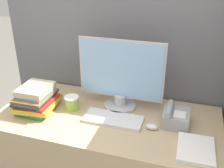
# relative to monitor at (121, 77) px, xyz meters

# --- Properties ---
(cubicle_panel_rear) EXTENTS (1.87, 0.04, 1.78)m
(cubicle_panel_rear) POSITION_rel_monitor_xyz_m (-0.05, 0.24, -0.08)
(cubicle_panel_rear) COLOR slate
(cubicle_panel_rear) RESTS_ON ground_plane
(desk) EXTENTS (1.47, 0.70, 0.74)m
(desk) POSITION_rel_monitor_xyz_m (-0.05, -0.15, -0.60)
(desk) COLOR tan
(desk) RESTS_ON ground_plane
(monitor) EXTENTS (0.58, 0.22, 0.48)m
(monitor) POSITION_rel_monitor_xyz_m (0.00, 0.00, 0.00)
(monitor) COLOR #B7B7BC
(monitor) RESTS_ON desk
(keyboard) EXTENTS (0.38, 0.16, 0.02)m
(keyboard) POSITION_rel_monitor_xyz_m (0.01, -0.18, -0.22)
(keyboard) COLOR silver
(keyboard) RESTS_ON desk
(mouse) EXTENTS (0.07, 0.05, 0.03)m
(mouse) POSITION_rel_monitor_xyz_m (0.26, -0.20, -0.21)
(mouse) COLOR silver
(mouse) RESTS_ON desk
(coffee_cup) EXTENTS (0.10, 0.10, 0.09)m
(coffee_cup) POSITION_rel_monitor_xyz_m (-0.31, -0.13, -0.18)
(coffee_cup) COLOR #8CB247
(coffee_cup) RESTS_ON desk
(book_stack) EXTENTS (0.26, 0.32, 0.18)m
(book_stack) POSITION_rel_monitor_xyz_m (-0.53, -0.21, -0.14)
(book_stack) COLOR #38723F
(book_stack) RESTS_ON desk
(desk_telephone) EXTENTS (0.16, 0.18, 0.12)m
(desk_telephone) POSITION_rel_monitor_xyz_m (0.39, -0.10, -0.18)
(desk_telephone) COLOR #99999E
(desk_telephone) RESTS_ON desk
(paper_pile) EXTENTS (0.20, 0.25, 0.02)m
(paper_pile) POSITION_rel_monitor_xyz_m (0.52, -0.33, -0.22)
(paper_pile) COLOR white
(paper_pile) RESTS_ON desk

